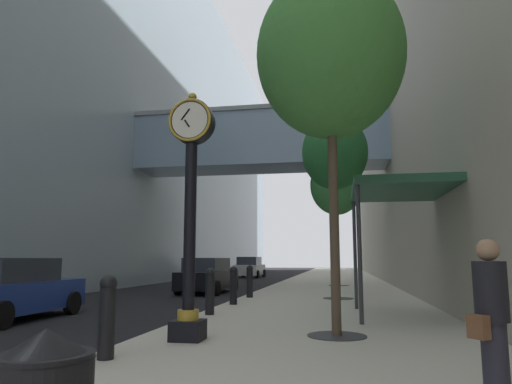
% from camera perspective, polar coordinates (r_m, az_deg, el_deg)
% --- Properties ---
extents(ground_plane, '(110.00, 110.00, 0.00)m').
position_cam_1_polar(ground_plane, '(28.45, 2.66, -11.36)').
color(ground_plane, black).
rests_on(ground_plane, ground).
extents(sidewalk_right, '(6.50, 80.00, 0.14)m').
position_cam_1_polar(sidewalk_right, '(31.20, 9.44, -10.85)').
color(sidewalk_right, beige).
rests_on(sidewalk_right, ground).
extents(building_block_left, '(23.60, 80.00, 26.46)m').
position_cam_1_polar(building_block_left, '(36.85, -16.34, 10.52)').
color(building_block_left, '#93A8B7').
rests_on(building_block_left, ground).
extents(building_block_right, '(9.00, 80.00, 36.83)m').
position_cam_1_polar(building_block_right, '(36.16, 21.89, 20.19)').
color(building_block_right, '#A89E89').
rests_on(building_block_right, ground).
extents(street_clock, '(0.84, 0.55, 4.55)m').
position_cam_1_polar(street_clock, '(8.60, -8.08, -0.96)').
color(street_clock, black).
rests_on(street_clock, sidewalk_right).
extents(bollard_second, '(0.25, 0.25, 1.19)m').
position_cam_1_polar(bollard_second, '(7.28, -17.82, -14.16)').
color(bollard_second, black).
rests_on(bollard_second, sidewalk_right).
extents(bollard_fourth, '(0.25, 0.25, 1.19)m').
position_cam_1_polar(bollard_fourth, '(12.36, -5.68, -11.90)').
color(bollard_fourth, black).
rests_on(bollard_fourth, sidewalk_right).
extents(bollard_fifth, '(0.25, 0.25, 1.19)m').
position_cam_1_polar(bollard_fifth, '(14.99, -2.79, -11.27)').
color(bollard_fifth, black).
rests_on(bollard_fifth, sidewalk_right).
extents(bollard_sixth, '(0.25, 0.25, 1.19)m').
position_cam_1_polar(bollard_sixth, '(17.66, -0.77, -10.82)').
color(bollard_sixth, black).
rests_on(bollard_sixth, sidewalk_right).
extents(street_tree_near, '(2.98, 2.98, 7.23)m').
position_cam_1_polar(street_tree_near, '(9.89, 9.10, 16.18)').
color(street_tree_near, '#333335').
rests_on(street_tree_near, sidewalk_right).
extents(street_tree_mid_near, '(2.46, 2.46, 6.82)m').
position_cam_1_polar(street_tree_mid_near, '(17.80, 9.66, 4.71)').
color(street_tree_mid_near, '#333335').
rests_on(street_tree_mid_near, sidewalk_right).
extents(street_tree_mid_far, '(2.88, 2.88, 7.12)m').
position_cam_1_polar(street_tree_mid_far, '(26.01, 9.85, 0.81)').
color(street_tree_mid_far, '#333335').
rests_on(street_tree_mid_far, sidewalk_right).
extents(pedestrian_walking, '(0.52, 0.48, 1.64)m').
position_cam_1_polar(pedestrian_walking, '(5.59, 26.96, -13.16)').
color(pedestrian_walking, '#23232D').
rests_on(pedestrian_walking, sidewalk_right).
extents(storefront_awning, '(2.40, 3.60, 3.30)m').
position_cam_1_polar(storefront_awning, '(12.55, 17.03, 0.02)').
color(storefront_awning, '#235138').
rests_on(storefront_awning, sidewalk_right).
extents(car_blue_near, '(2.04, 4.39, 1.58)m').
position_cam_1_polar(car_blue_near, '(13.69, -27.96, -10.59)').
color(car_blue_near, navy).
rests_on(car_blue_near, ground).
extents(car_white_mid, '(2.23, 4.07, 1.73)m').
position_cam_1_polar(car_white_mid, '(39.81, -0.78, -9.27)').
color(car_white_mid, silver).
rests_on(car_white_mid, ground).
extents(car_black_far, '(2.05, 4.68, 1.61)m').
position_cam_1_polar(car_black_far, '(21.97, -5.94, -10.21)').
color(car_black_far, black).
rests_on(car_black_far, ground).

